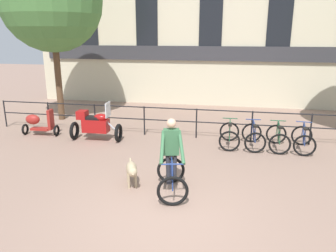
% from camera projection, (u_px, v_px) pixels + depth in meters
% --- Properties ---
extents(ground_plane, '(60.00, 60.00, 0.00)m').
position_uv_depth(ground_plane, '(167.00, 215.00, 6.62)').
color(ground_plane, '#8E7060').
extents(canal_railing, '(15.05, 0.05, 1.05)m').
position_uv_depth(canal_railing, '(197.00, 118.00, 11.33)').
color(canal_railing, black).
rests_on(canal_railing, ground_plane).
extents(building_facade, '(18.00, 0.72, 10.15)m').
position_uv_depth(building_facade, '(212.00, 1.00, 15.62)').
color(building_facade, beige).
rests_on(building_facade, ground_plane).
extents(cyclist_with_bike, '(0.92, 1.29, 1.70)m').
position_uv_depth(cyclist_with_bike, '(171.00, 160.00, 7.43)').
color(cyclist_with_bike, black).
rests_on(cyclist_with_bike, ground_plane).
extents(dog, '(0.48, 0.96, 0.61)m').
position_uv_depth(dog, '(132.00, 170.00, 7.75)').
color(dog, tan).
rests_on(dog, ground_plane).
extents(parked_motorcycle, '(1.72, 0.66, 1.35)m').
position_uv_depth(parked_motorcycle, '(95.00, 125.00, 11.09)').
color(parked_motorcycle, black).
rests_on(parked_motorcycle, ground_plane).
extents(parked_bicycle_near_lamp, '(0.67, 1.12, 0.86)m').
position_uv_depth(parked_bicycle_near_lamp, '(229.00, 135.00, 10.60)').
color(parked_bicycle_near_lamp, black).
rests_on(parked_bicycle_near_lamp, ground_plane).
extents(parked_bicycle_mid_left, '(0.72, 1.14, 0.86)m').
position_uv_depth(parked_bicycle_mid_left, '(253.00, 137.00, 10.46)').
color(parked_bicycle_mid_left, black).
rests_on(parked_bicycle_mid_left, ground_plane).
extents(parked_bicycle_mid_right, '(0.68, 1.12, 0.86)m').
position_uv_depth(parked_bicycle_mid_right, '(278.00, 138.00, 10.32)').
color(parked_bicycle_mid_right, black).
rests_on(parked_bicycle_mid_right, ground_plane).
extents(parked_bicycle_far_end, '(0.77, 1.17, 0.86)m').
position_uv_depth(parked_bicycle_far_end, '(303.00, 140.00, 10.18)').
color(parked_bicycle_far_end, black).
rests_on(parked_bicycle_far_end, ground_plane).
extents(parked_scooter, '(1.30, 0.47, 0.96)m').
position_uv_depth(parked_scooter, '(39.00, 123.00, 11.70)').
color(parked_scooter, black).
rests_on(parked_scooter, ground_plane).
extents(tree_canalside_left, '(3.98, 3.98, 6.77)m').
position_uv_depth(tree_canalside_left, '(51.00, 1.00, 12.74)').
color(tree_canalside_left, brown).
rests_on(tree_canalside_left, ground_plane).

